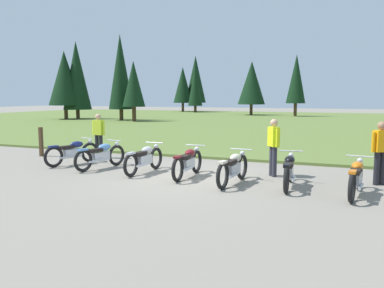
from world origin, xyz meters
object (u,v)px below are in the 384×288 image
Objects in this scene: rider_with_back_turned at (99,133)px; trail_marker_post at (41,142)px; motorcycle_cream at (233,168)px; motorcycle_maroon at (188,162)px; rider_in_hivis_vest at (273,144)px; rider_checking_bike at (381,149)px; motorcycle_black at (289,170)px; motorcycle_sky_blue at (101,155)px; motorcycle_silver at (144,158)px; motorcycle_orange at (356,177)px; motorcycle_navy at (73,152)px.

rider_with_back_turned reaches higher than trail_marker_post.
motorcycle_cream is at bearing -13.11° from trail_marker_post.
motorcycle_maroon is 1.50m from motorcycle_cream.
rider_in_hivis_vest and rider_checking_bike have the same top height.
rider_with_back_turned is (-5.92, 2.38, 0.51)m from motorcycle_cream.
motorcycle_black is at bearing 6.78° from motorcycle_cream.
rider_checking_bike is (8.17, 0.74, 0.51)m from motorcycle_sky_blue.
motorcycle_silver is at bearing 175.78° from motorcycle_black.
motorcycle_maroon is 5.16m from rider_checking_bike.
rider_with_back_turned is at bearing 11.00° from trail_marker_post.
motorcycle_orange is (4.46, -0.53, 0.00)m from motorcycle_maroon.
rider_in_hivis_vest reaches higher than motorcycle_orange.
motorcycle_orange is at bearing -11.43° from motorcycle_black.
motorcycle_black is 7.69m from rider_with_back_turned.
motorcycle_black is 2.51m from rider_checking_bike.
motorcycle_sky_blue is at bearing 172.71° from motorcycle_cream.
motorcycle_maroon and motorcycle_orange have the same top height.
motorcycle_navy and motorcycle_orange have the same top height.
rider_checking_bike is at bearing 28.20° from motorcycle_black.
rider_in_hivis_vest is (3.73, 0.92, 0.51)m from motorcycle_silver.
motorcycle_cream is 1.43m from motorcycle_black.
motorcycle_silver is at bearing -3.29° from motorcycle_sky_blue.
motorcycle_sky_blue and motorcycle_orange have the same top height.
motorcycle_maroon is at bearing 173.28° from motorcycle_orange.
rider_in_hivis_vest reaches higher than motorcycle_silver.
motorcycle_sky_blue is at bearing -53.28° from rider_with_back_turned.
motorcycle_sky_blue is at bearing -174.80° from rider_checking_bike.
motorcycle_maroon is at bearing -12.82° from trail_marker_post.
rider_with_back_turned is (-1.34, 1.80, 0.51)m from motorcycle_sky_blue.
rider_with_back_turned is at bearing 147.57° from motorcycle_silver.
motorcycle_orange is 1.67m from rider_checking_bike.
motorcycle_maroon is 1.00× the size of motorcycle_cream.
rider_checking_bike is at bearing -2.88° from trail_marker_post.
motorcycle_sky_blue is 8.21m from rider_checking_bike.
motorcycle_silver is 1.26× the size of rider_checking_bike.
rider_in_hivis_vest is (6.71, -0.97, 0.00)m from rider_with_back_turned.
motorcycle_navy is at bearing 174.01° from motorcycle_maroon.
rider_in_hivis_vest is (-0.63, 1.24, 0.51)m from motorcycle_black.
motorcycle_orange is 9.29m from rider_with_back_turned.
trail_marker_post is at bearing -169.00° from rider_with_back_turned.
motorcycle_maroon and motorcycle_black have the same top height.
trail_marker_post is (-6.82, 1.55, 0.13)m from motorcycle_maroon.
rider_checking_bike is at bearing 7.31° from motorcycle_silver.
rider_in_hivis_vest is 1.47× the size of trail_marker_post.
motorcycle_navy is 2.98m from motorcycle_silver.
rider_in_hivis_vest is at bearing 4.89° from motorcycle_navy.
motorcycle_orange is (1.58, -0.32, 0.00)m from motorcycle_black.
rider_in_hivis_vest reaches higher than motorcycle_cream.
motorcycle_orange is at bearing -6.16° from motorcycle_silver.
rider_with_back_turned is 1.00× the size of rider_in_hivis_vest.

